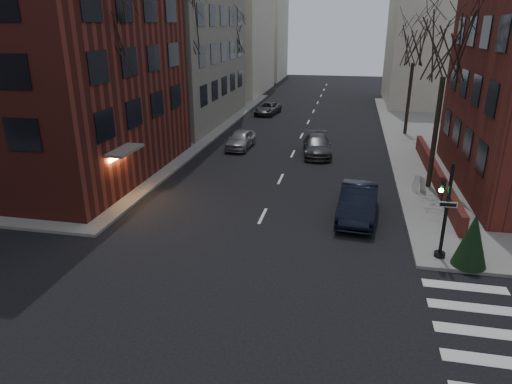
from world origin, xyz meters
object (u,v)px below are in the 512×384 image
(tree_left_a, at_px, (105,38))
(parked_sedan, at_px, (358,202))
(tree_right_a, at_px, (447,46))
(car_lane_silver, at_px, (241,139))
(tree_left_c, at_px, (231,35))
(streetlamp_near, at_px, (176,97))
(traffic_signal, at_px, (444,217))
(tree_left_b, at_px, (184,27))
(car_lane_far, at_px, (268,108))
(sandwich_board, at_px, (419,184))
(streetlamp_far, at_px, (241,71))
(car_lane_gray, at_px, (317,146))
(tree_right_b, at_px, (415,44))
(evergreen_shrub, at_px, (472,240))

(tree_left_a, height_order, parked_sedan, tree_left_a)
(tree_right_a, distance_m, car_lane_silver, 16.42)
(tree_left_c, bearing_deg, streetlamp_near, -88.09)
(traffic_signal, relative_size, tree_left_c, 0.41)
(tree_left_b, xyz_separation_m, car_lane_far, (4.10, 13.28, -8.30))
(sandwich_board, bearing_deg, traffic_signal, -114.05)
(tree_left_b, relative_size, tree_left_c, 1.11)
(streetlamp_near, xyz_separation_m, streetlamp_far, (0.00, 20.00, 0.00))
(traffic_signal, xyz_separation_m, car_lane_gray, (-6.17, 15.10, -1.20))
(tree_right_b, distance_m, car_lane_far, 16.85)
(tree_left_c, distance_m, sandwich_board, 29.60)
(car_lane_far, bearing_deg, tree_right_b, -20.43)
(streetlamp_near, relative_size, car_lane_far, 1.41)
(streetlamp_near, distance_m, car_lane_gray, 10.78)
(traffic_signal, relative_size, sandwich_board, 4.21)
(parked_sedan, height_order, car_lane_gray, parked_sedan)
(tree_left_c, relative_size, streetlamp_far, 1.55)
(tree_left_b, distance_m, tree_right_b, 18.64)
(parked_sedan, bearing_deg, traffic_signal, -44.55)
(tree_left_a, relative_size, car_lane_far, 2.31)
(traffic_signal, relative_size, tree_left_b, 0.37)
(tree_left_b, bearing_deg, traffic_signal, -45.46)
(tree_left_a, xyz_separation_m, sandwich_board, (16.91, 2.86, -7.85))
(streetlamp_far, xyz_separation_m, sandwich_board, (16.31, -25.14, -3.61))
(tree_left_a, xyz_separation_m, tree_right_a, (17.60, 4.00, -0.44))
(streetlamp_near, distance_m, evergreen_shrub, 22.07)
(tree_right_a, height_order, car_lane_silver, tree_right_a)
(tree_left_a, height_order, tree_right_a, tree_left_a)
(streetlamp_near, bearing_deg, tree_left_b, 98.53)
(tree_left_b, height_order, evergreen_shrub, tree_left_b)
(streetlamp_near, height_order, car_lane_far, streetlamp_near)
(sandwich_board, bearing_deg, tree_left_b, 128.83)
(streetlamp_near, xyz_separation_m, evergreen_shrub, (17.20, -13.50, -2.98))
(traffic_signal, distance_m, tree_right_b, 23.71)
(car_lane_gray, bearing_deg, parked_sedan, -82.71)
(tree_left_a, bearing_deg, tree_left_c, 90.00)
(streetlamp_far, height_order, car_lane_silver, streetlamp_far)
(tree_right_b, height_order, streetlamp_far, tree_right_b)
(tree_left_a, relative_size, tree_left_c, 1.06)
(tree_left_c, height_order, sandwich_board, tree_left_c)
(tree_right_b, bearing_deg, car_lane_far, 151.68)
(tree_right_b, height_order, sandwich_board, tree_right_b)
(streetlamp_far, relative_size, car_lane_far, 1.41)
(car_lane_far, bearing_deg, car_lane_silver, -80.16)
(tree_left_c, height_order, streetlamp_near, tree_left_c)
(streetlamp_far, bearing_deg, car_lane_silver, -76.93)
(traffic_signal, xyz_separation_m, evergreen_shrub, (1.07, -0.49, -0.65))
(sandwich_board, bearing_deg, tree_left_c, 103.38)
(tree_left_c, xyz_separation_m, streetlamp_far, (0.60, 2.00, -3.79))
(traffic_signal, xyz_separation_m, parked_sedan, (-3.24, 3.75, -1.08))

